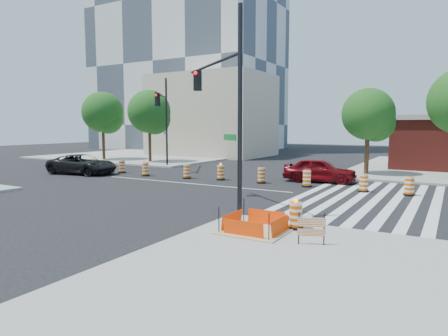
{
  "coord_description": "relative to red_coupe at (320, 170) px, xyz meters",
  "views": [
    {
      "loc": [
        14.74,
        -20.99,
        3.7
      ],
      "look_at": [
        3.74,
        -2.07,
        1.4
      ],
      "focal_mm": 32.0,
      "sensor_mm": 36.0,
      "label": 1
    }
  ],
  "objects": [
    {
      "name": "ground",
      "position": [
        -7.04,
        -4.89,
        -0.81
      ],
      "size": [
        120.0,
        120.0,
        0.0
      ],
      "primitive_type": "plane",
      "color": "black",
      "rests_on": "ground"
    },
    {
      "name": "sidewalk_nw",
      "position": [
        -25.04,
        13.11,
        -0.73
      ],
      "size": [
        22.0,
        22.0,
        0.15
      ],
      "primitive_type": "cube",
      "color": "gray",
      "rests_on": "ground"
    },
    {
      "name": "crosswalk_east",
      "position": [
        3.91,
        -4.89,
        -0.8
      ],
      "size": [
        6.75,
        13.5,
        0.01
      ],
      "color": "silver",
      "rests_on": "ground"
    },
    {
      "name": "lane_centerline",
      "position": [
        -7.04,
        -4.89,
        -0.8
      ],
      "size": [
        14.0,
        0.12,
        0.01
      ],
      "primitive_type": "cube",
      "color": "silver",
      "rests_on": "ground"
    },
    {
      "name": "excavation_pit",
      "position": [
        1.96,
        -13.89,
        -0.58
      ],
      "size": [
        2.2,
        2.2,
        0.9
      ],
      "color": "tan",
      "rests_on": "ground"
    },
    {
      "name": "tower_nw",
      "position": [
        -31.04,
        29.11,
        21.69
      ],
      "size": [
        28.0,
        18.0,
        45.0
      ],
      "primitive_type": "cube",
      "color": "silver",
      "rests_on": "ground"
    },
    {
      "name": "beige_midrise",
      "position": [
        -19.04,
        17.11,
        4.19
      ],
      "size": [
        14.0,
        10.0,
        10.0
      ],
      "primitive_type": "cube",
      "color": "#C5B497",
      "rests_on": "ground"
    },
    {
      "name": "red_coupe",
      "position": [
        0.0,
        0.0,
        0.0
      ],
      "size": [
        4.89,
        2.33,
        1.61
      ],
      "primitive_type": "imported",
      "rotation": [
        0.0,
        0.0,
        1.66
      ],
      "color": "#5C070D",
      "rests_on": "ground"
    },
    {
      "name": "dark_suv",
      "position": [
        -17.25,
        -4.82,
        -0.04
      ],
      "size": [
        5.78,
        3.23,
        1.53
      ],
      "primitive_type": "imported",
      "rotation": [
        0.0,
        0.0,
        1.7
      ],
      "color": "black",
      "rests_on": "ground"
    },
    {
      "name": "signal_pole_se",
      "position": [
        -1.06,
        -10.85,
        4.23
      ],
      "size": [
        5.01,
        3.91,
        8.23
      ],
      "rotation": [
        0.0,
        0.0,
        2.48
      ],
      "color": "black",
      "rests_on": "ground"
    },
    {
      "name": "signal_pole_nw",
      "position": [
        -14.36,
        1.68,
        4.02
      ],
      "size": [
        3.15,
        5.2,
        7.87
      ],
      "rotation": [
        0.0,
        0.0,
        -1.04
      ],
      "color": "black",
      "rests_on": "ground"
    },
    {
      "name": "pit_drum",
      "position": [
        3.04,
        -12.93,
        -0.21
      ],
      "size": [
        0.55,
        0.55,
        1.08
      ],
      "color": "black",
      "rests_on": "ground"
    },
    {
      "name": "barricade",
      "position": [
        4.09,
        -14.44,
        -0.12
      ],
      "size": [
        0.78,
        0.36,
        0.98
      ],
      "rotation": [
        0.0,
        0.0,
        0.4
      ],
      "color": "#DC5B04",
      "rests_on": "ground"
    },
    {
      "name": "tree_north_a",
      "position": [
        -25.06,
        4.76,
        4.13
      ],
      "size": [
        4.33,
        4.33,
        7.36
      ],
      "color": "#382314",
      "rests_on": "ground"
    },
    {
      "name": "tree_north_b",
      "position": [
        -18.9,
        5.13,
        4.09
      ],
      "size": [
        4.29,
        4.29,
        7.3
      ],
      "color": "#382314",
      "rests_on": "ground"
    },
    {
      "name": "tree_north_c",
      "position": [
        2.05,
        5.18,
        3.55
      ],
      "size": [
        3.83,
        3.82,
        6.5
      ],
      "color": "#382314",
      "rests_on": "ground"
    },
    {
      "name": "median_drum_0",
      "position": [
        -17.84,
        -3.14,
        -0.33
      ],
      "size": [
        0.6,
        0.6,
        1.02
      ],
      "color": "black",
      "rests_on": "ground"
    },
    {
      "name": "median_drum_1",
      "position": [
        -15.09,
        -2.77,
        -0.33
      ],
      "size": [
        0.6,
        0.6,
        1.02
      ],
      "color": "black",
      "rests_on": "ground"
    },
    {
      "name": "median_drum_2",
      "position": [
        -12.19,
        -3.31,
        -0.33
      ],
      "size": [
        0.6,
        0.6,
        1.02
      ],
      "color": "black",
      "rests_on": "ground"
    },
    {
      "name": "median_drum_3",
      "position": [
        -8.65,
        -2.97,
        -0.33
      ],
      "size": [
        0.6,
        0.6,
        1.02
      ],
      "color": "black",
      "rests_on": "ground"
    },
    {
      "name": "median_drum_4",
      "position": [
        -6.19,
        -2.43,
        -0.32
      ],
      "size": [
        0.6,
        0.6,
        1.18
      ],
      "color": "black",
      "rests_on": "ground"
    },
    {
      "name": "median_drum_5",
      "position": [
        -3.12,
        -2.41,
        -0.33
      ],
      "size": [
        0.6,
        0.6,
        1.02
      ],
      "color": "black",
      "rests_on": "ground"
    },
    {
      "name": "median_drum_6",
      "position": [
        -0.05,
        -2.47,
        -0.33
      ],
      "size": [
        0.6,
        0.6,
        1.02
      ],
      "color": "black",
      "rests_on": "ground"
    },
    {
      "name": "median_drum_7",
      "position": [
        3.34,
        -2.71,
        -0.33
      ],
      "size": [
        0.6,
        0.6,
        1.02
      ],
      "color": "black",
      "rests_on": "ground"
    },
    {
      "name": "median_drum_8",
      "position": [
        5.68,
        -2.69,
        -0.33
      ],
      "size": [
        0.6,
        0.6,
        1.02
      ],
      "color": "black",
      "rests_on": "ground"
    }
  ]
}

